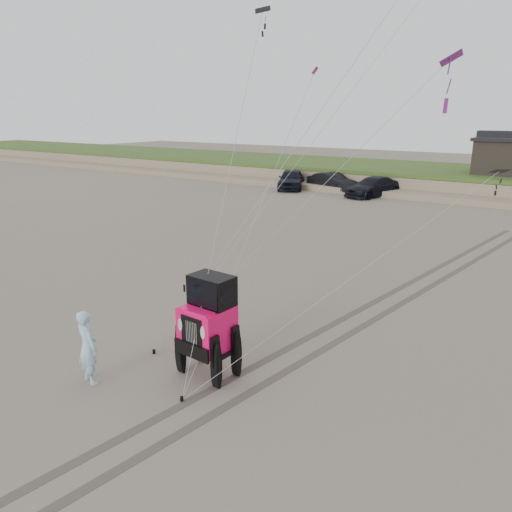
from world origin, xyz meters
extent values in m
plane|color=#6B6054|center=(0.00, 0.00, 0.00)|extent=(160.00, 160.00, 0.00)
cube|color=#7A6B54|center=(0.00, 38.00, 0.70)|extent=(160.00, 12.00, 1.40)
cube|color=#2D4719|center=(0.00, 38.00, 1.55)|extent=(160.00, 12.00, 0.35)
cube|color=#7A6B54|center=(0.00, 31.50, 0.25)|extent=(160.00, 3.50, 0.50)
imported|color=black|center=(-14.73, 29.88, 0.87)|extent=(4.06, 5.53, 1.75)
imported|color=black|center=(-11.26, 30.97, 0.77)|extent=(4.94, 2.84, 1.54)
imported|color=black|center=(-7.28, 30.07, 0.77)|extent=(3.58, 5.70, 1.54)
imported|color=#8BC9D7|center=(-2.24, -1.28, 0.96)|extent=(0.78, 0.60, 1.92)
cube|color=#80198A|center=(3.03, 9.38, 8.15)|extent=(0.82, 1.24, 0.46)
cube|color=#C81970|center=(-1.31, 8.38, 7.91)|extent=(0.29, 0.48, 0.26)
cube|color=black|center=(5.30, 6.44, 5.00)|extent=(0.53, 0.55, 0.15)
cube|color=black|center=(-1.26, 4.97, 9.34)|extent=(0.53, 0.41, 0.27)
cylinder|color=black|center=(-2.04, 0.69, 0.06)|extent=(0.08, 0.08, 0.12)
cylinder|color=black|center=(0.24, -0.66, 0.06)|extent=(0.08, 0.08, 0.12)
cube|color=#4C443D|center=(1.60, 8.00, 0.00)|extent=(4.42, 29.74, 0.01)
cube|color=#4C443D|center=(2.40, 8.00, 0.00)|extent=(4.42, 29.74, 0.01)
camera|label=1|loc=(7.45, -8.15, 6.49)|focal=35.00mm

